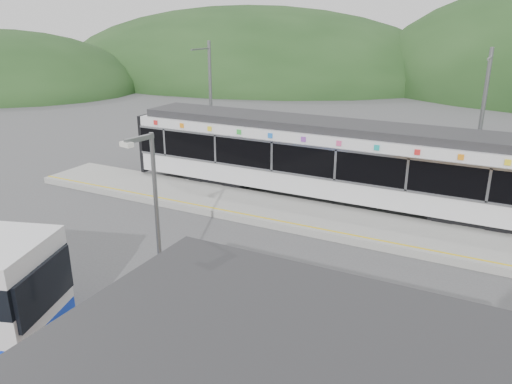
% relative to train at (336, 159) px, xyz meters
% --- Properties ---
extents(ground, '(120.00, 120.00, 0.00)m').
position_rel_train_xyz_m(ground, '(-1.31, -6.00, -2.06)').
color(ground, '#4C4C4F').
rests_on(ground, ground).
extents(hills, '(146.00, 149.00, 26.00)m').
position_rel_train_xyz_m(hills, '(4.88, -0.71, -2.06)').
color(hills, '#1E3D19').
rests_on(hills, ground).
extents(platform, '(26.00, 3.20, 0.30)m').
position_rel_train_xyz_m(platform, '(-1.31, -2.70, -1.91)').
color(platform, '#9E9E99').
rests_on(platform, ground).
extents(yellow_line, '(26.00, 0.10, 0.01)m').
position_rel_train_xyz_m(yellow_line, '(-1.31, -4.00, -1.76)').
color(yellow_line, yellow).
rests_on(yellow_line, platform).
extents(train, '(20.44, 3.01, 3.74)m').
position_rel_train_xyz_m(train, '(0.00, 0.00, 0.00)').
color(train, black).
rests_on(train, ground).
extents(catenary_mast_west, '(0.18, 1.80, 7.00)m').
position_rel_train_xyz_m(catenary_mast_west, '(-8.31, 2.56, 1.58)').
color(catenary_mast_west, slate).
rests_on(catenary_mast_west, ground).
extents(catenary_mast_east, '(0.18, 1.80, 7.00)m').
position_rel_train_xyz_m(catenary_mast_east, '(5.69, 2.56, 1.58)').
color(catenary_mast_east, slate).
rests_on(catenary_mast_east, ground).
extents(lamp_post, '(0.38, 0.98, 5.33)m').
position_rel_train_xyz_m(lamp_post, '(-1.39, -11.28, 1.14)').
color(lamp_post, slate).
rests_on(lamp_post, ground).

